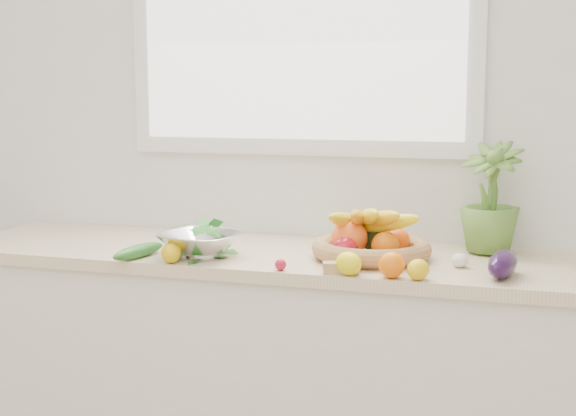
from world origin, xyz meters
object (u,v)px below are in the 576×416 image
(potted_herb, at_px, (490,197))
(colander_with_spinach, at_px, (201,238))
(eggplant, at_px, (503,264))
(apple, at_px, (345,251))
(cucumber, at_px, (139,251))
(fruit_basket, at_px, (370,242))

(potted_herb, height_order, colander_with_spinach, potted_herb)
(eggplant, xyz_separation_m, potted_herb, (-0.06, 0.34, 0.15))
(apple, bearing_deg, cucumber, -170.86)
(eggplant, height_order, fruit_basket, fruit_basket)
(eggplant, xyz_separation_m, cucumber, (-1.13, -0.06, -0.02))
(apple, xyz_separation_m, cucumber, (-0.65, -0.11, -0.02))
(eggplant, distance_m, cucumber, 1.13)
(potted_herb, bearing_deg, colander_with_spinach, -158.78)
(cucumber, relative_size, potted_herb, 0.67)
(cucumber, height_order, colander_with_spinach, colander_with_spinach)
(apple, bearing_deg, potted_herb, 35.83)
(apple, bearing_deg, colander_with_spinach, -174.98)
(apple, distance_m, eggplant, 0.48)
(apple, bearing_deg, fruit_basket, 59.74)
(eggplant, relative_size, colander_with_spinach, 0.68)
(apple, relative_size, cucumber, 0.35)
(potted_herb, relative_size, fruit_basket, 0.72)
(fruit_basket, bearing_deg, apple, -120.26)
(apple, relative_size, eggplant, 0.43)
(potted_herb, distance_m, fruit_basket, 0.43)
(cucumber, xyz_separation_m, fruit_basket, (0.71, 0.21, 0.03))
(apple, relative_size, colander_with_spinach, 0.29)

